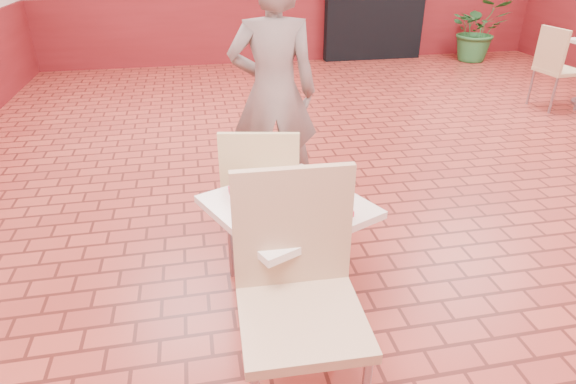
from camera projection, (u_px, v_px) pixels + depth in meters
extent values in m
cube|color=maroon|center=(444.00, 209.00, 3.53)|extent=(8.00, 10.00, 0.01)
cube|color=maroon|center=(299.00, 28.00, 7.62)|extent=(8.00, 0.04, 1.00)
cube|color=beige|center=(288.00, 207.00, 2.22)|extent=(0.64, 0.64, 0.04)
cylinder|color=gray|center=(288.00, 266.00, 2.38)|extent=(0.07, 0.07, 0.64)
cylinder|color=gray|center=(288.00, 314.00, 2.52)|extent=(0.46, 0.46, 0.03)
cube|color=tan|center=(302.00, 320.00, 1.82)|extent=(0.49, 0.49, 0.04)
cube|color=tan|center=(293.00, 228.00, 1.87)|extent=(0.47, 0.05, 0.51)
cylinder|color=gray|center=(247.00, 337.00, 2.08)|extent=(0.03, 0.03, 0.46)
cylinder|color=gray|center=(337.00, 326.00, 2.14)|extent=(0.03, 0.03, 0.46)
cube|color=tan|center=(263.00, 198.00, 2.79)|extent=(0.49, 0.49, 0.04)
cube|color=tan|center=(260.00, 174.00, 2.51)|extent=(0.41, 0.11, 0.45)
cylinder|color=gray|center=(293.00, 215.00, 3.05)|extent=(0.03, 0.03, 0.40)
cylinder|color=gray|center=(237.00, 215.00, 3.05)|extent=(0.03, 0.03, 0.40)
cylinder|color=gray|center=(293.00, 247.00, 2.74)|extent=(0.03, 0.03, 0.40)
cylinder|color=gray|center=(231.00, 247.00, 2.74)|extent=(0.03, 0.03, 0.40)
imported|color=#736059|center=(274.00, 94.00, 3.26)|extent=(0.64, 0.46, 1.65)
cube|color=red|center=(288.00, 201.00, 2.21)|extent=(0.50, 0.39, 0.03)
cube|color=#E18585|center=(288.00, 198.00, 2.20)|extent=(0.44, 0.33, 0.00)
torus|color=gold|center=(266.00, 189.00, 2.24)|extent=(0.13, 0.13, 0.03)
ellipsoid|color=gold|center=(308.00, 194.00, 2.20)|extent=(0.13, 0.07, 0.03)
cube|color=white|center=(308.00, 190.00, 2.19)|extent=(0.11, 0.05, 0.01)
ellipsoid|color=#C2471B|center=(296.00, 196.00, 2.19)|extent=(0.03, 0.03, 0.02)
cylinder|color=white|center=(310.00, 177.00, 2.29)|extent=(0.07, 0.07, 0.09)
cylinder|color=blue|center=(310.00, 176.00, 2.29)|extent=(0.07, 0.07, 0.02)
cube|color=tan|center=(560.00, 71.00, 5.47)|extent=(0.45, 0.45, 0.04)
cube|color=tan|center=(551.00, 49.00, 5.31)|extent=(0.06, 0.42, 0.46)
cylinder|color=gray|center=(556.00, 85.00, 5.77)|extent=(0.03, 0.03, 0.41)
cylinder|color=gray|center=(553.00, 96.00, 5.38)|extent=(0.03, 0.03, 0.41)
cylinder|color=gray|center=(531.00, 87.00, 5.68)|extent=(0.03, 0.03, 0.41)
imported|color=#265F2B|center=(478.00, 30.00, 7.60)|extent=(1.07, 0.99, 0.96)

